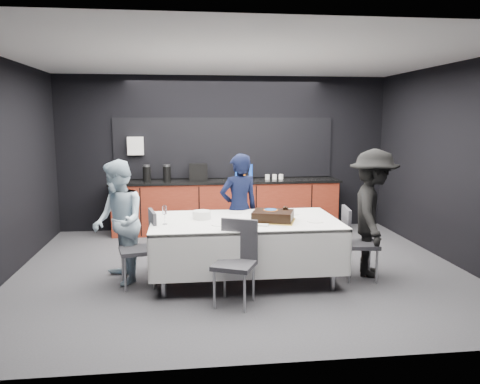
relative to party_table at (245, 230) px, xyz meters
name	(u,v)px	position (x,y,z in m)	size (l,w,h in m)	color
ground	(241,269)	(0.00, 0.40, -0.64)	(6.00, 6.00, 0.00)	#3E3E43
room_shell	(241,132)	(0.00, 0.40, 1.22)	(6.04, 5.04, 2.82)	white
kitchenette	(225,202)	(-0.02, 2.62, -0.10)	(4.10, 0.64, 2.05)	#631C0F
party_table	(245,230)	(0.00, 0.00, 0.00)	(2.32, 1.32, 0.78)	#99999E
cake_assembly	(273,216)	(0.33, -0.15, 0.20)	(0.62, 0.57, 0.16)	gold
plate_stack	(202,215)	(-0.53, 0.10, 0.19)	(0.23, 0.23, 0.10)	white
loose_plate_near	(220,224)	(-0.33, -0.26, 0.14)	(0.22, 0.22, 0.01)	white
loose_plate_right_a	(293,214)	(0.67, 0.25, 0.14)	(0.19, 0.19, 0.01)	white
loose_plate_right_b	(315,221)	(0.84, -0.23, 0.14)	(0.20, 0.20, 0.01)	white
loose_plate_far	(236,213)	(-0.07, 0.42, 0.14)	(0.18, 0.18, 0.01)	white
fork_pile	(262,225)	(0.16, -0.39, 0.15)	(0.14, 0.09, 0.02)	white
champagne_flute	(164,211)	(-0.98, -0.16, 0.30)	(0.06, 0.06, 0.22)	white
chair_left	(144,243)	(-1.25, -0.07, -0.11)	(0.50, 0.50, 0.92)	#303035
chair_right	(354,238)	(1.38, -0.14, -0.11)	(0.47, 0.47, 0.92)	#303035
chair_near	(236,256)	(-0.19, -0.74, -0.11)	(0.55, 0.55, 0.92)	#303035
person_center	(239,209)	(0.01, 0.68, 0.14)	(0.57, 0.37, 1.56)	black
person_left	(118,222)	(-1.56, 0.09, 0.13)	(0.75, 0.58, 1.54)	#A7C0D2
person_right	(373,213)	(1.67, -0.01, 0.18)	(1.07, 0.61, 1.65)	black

